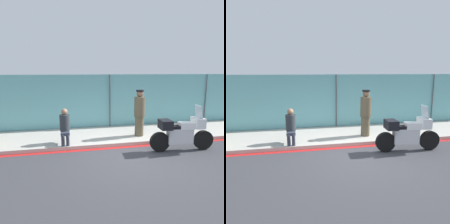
{
  "view_description": "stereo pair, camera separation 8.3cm",
  "coord_description": "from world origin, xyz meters",
  "views": [
    {
      "loc": [
        -1.95,
        -6.02,
        2.66
      ],
      "look_at": [
        -0.3,
        1.71,
        1.15
      ],
      "focal_mm": 35.0,
      "sensor_mm": 36.0,
      "label": 1
    },
    {
      "loc": [
        -1.87,
        -6.04,
        2.66
      ],
      "look_at": [
        -0.3,
        1.71,
        1.15
      ],
      "focal_mm": 35.0,
      "sensor_mm": 36.0,
      "label": 2
    }
  ],
  "objects": [
    {
      "name": "ground_plane",
      "position": [
        0.0,
        0.0,
        0.0
      ],
      "size": [
        120.0,
        120.0,
        0.0
      ],
      "primitive_type": "plane",
      "color": "#38383D"
    },
    {
      "name": "storefront_fence",
      "position": [
        0.0,
        3.66,
        1.24
      ],
      "size": [
        34.37,
        0.17,
        2.49
      ],
      "color": "#6BB2B7",
      "rests_on": "ground_plane"
    },
    {
      "name": "sidewalk",
      "position": [
        0.0,
        2.35,
        0.06
      ],
      "size": [
        36.18,
        2.43,
        0.13
      ],
      "color": "#ADA89E",
      "rests_on": "ground_plane"
    },
    {
      "name": "officer_standing",
      "position": [
        0.83,
        1.89,
        1.05
      ],
      "size": [
        0.42,
        0.42,
        1.8
      ],
      "color": "brown",
      "rests_on": "sidewalk"
    },
    {
      "name": "motorcycle",
      "position": [
        1.79,
        0.36,
        0.62
      ],
      "size": [
        2.21,
        0.59,
        1.53
      ],
      "rotation": [
        0.0,
        0.0,
        -0.07
      ],
      "color": "black",
      "rests_on": "ground_plane"
    },
    {
      "name": "curb_paint_stripe",
      "position": [
        0.0,
        1.05,
        0.0
      ],
      "size": [
        36.18,
        0.18,
        0.01
      ],
      "color": "red",
      "rests_on": "ground_plane"
    },
    {
      "name": "person_seated_on_curb",
      "position": [
        -2.02,
        1.57,
        0.81
      ],
      "size": [
        0.36,
        0.63,
        1.23
      ],
      "color": "#2D3342",
      "rests_on": "sidewalk"
    }
  ]
}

